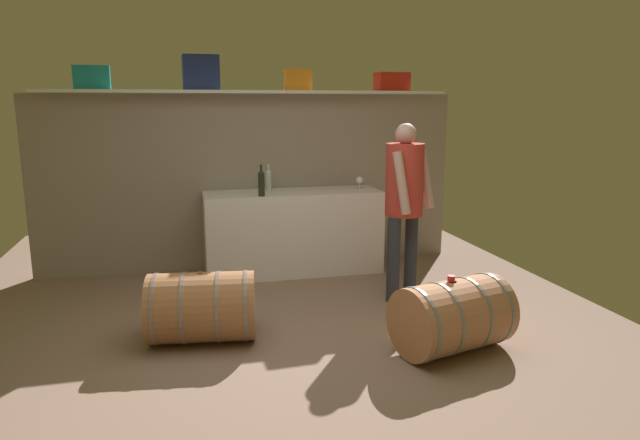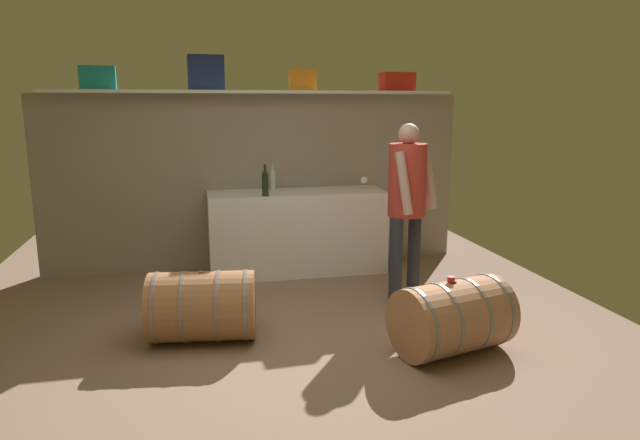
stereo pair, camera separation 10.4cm
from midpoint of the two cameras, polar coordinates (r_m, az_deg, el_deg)
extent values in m
cube|color=#856959|center=(4.92, -3.10, -10.56)|extent=(5.91, 8.27, 0.02)
cube|color=gray|center=(6.50, -5.96, 3.87)|extent=(4.71, 0.10, 1.95)
cube|color=silver|center=(6.29, -5.99, 12.66)|extent=(4.33, 0.40, 0.03)
cube|color=teal|center=(6.32, -20.95, 13.18)|extent=(0.36, 0.24, 0.23)
cube|color=navy|center=(6.26, -10.92, 14.30)|extent=(0.38, 0.31, 0.36)
cube|color=orange|center=(6.38, -1.27, 13.89)|extent=(0.30, 0.22, 0.23)
cube|color=red|center=(6.68, 8.20, 13.57)|extent=(0.38, 0.24, 0.21)
cube|color=white|center=(6.29, -1.85, -1.18)|extent=(1.92, 0.63, 0.90)
cylinder|color=#B2C0C1|center=(6.27, -4.27, 3.84)|extent=(0.06, 0.06, 0.19)
sphere|color=#B2C0C1|center=(6.26, -4.29, 4.81)|extent=(0.06, 0.06, 0.06)
cylinder|color=#B2C0C1|center=(6.25, -4.29, 5.28)|extent=(0.03, 0.03, 0.09)
cylinder|color=black|center=(5.90, -5.02, 3.48)|extent=(0.07, 0.07, 0.22)
sphere|color=black|center=(5.89, -5.04, 4.65)|extent=(0.06, 0.06, 0.06)
cylinder|color=black|center=(5.88, -5.05, 5.16)|extent=(0.02, 0.02, 0.09)
cylinder|color=white|center=(6.38, 4.90, 3.11)|extent=(0.07, 0.07, 0.00)
cylinder|color=white|center=(6.37, 4.90, 3.43)|extent=(0.01, 0.01, 0.07)
sphere|color=white|center=(6.36, 4.91, 4.00)|extent=(0.08, 0.08, 0.08)
sphere|color=maroon|center=(6.36, 4.91, 3.89)|extent=(0.05, 0.05, 0.05)
cylinder|color=#AD714D|center=(4.44, 13.81, -9.46)|extent=(0.95, 0.74, 0.54)
cylinder|color=slate|center=(4.23, 10.15, -10.39)|extent=(0.17, 0.54, 0.56)
cylinder|color=slate|center=(4.35, 12.46, -9.81)|extent=(0.17, 0.54, 0.56)
cylinder|color=slate|center=(4.52, 15.11, -9.12)|extent=(0.17, 0.54, 0.56)
cylinder|color=slate|center=(4.67, 17.11, -8.58)|extent=(0.17, 0.54, 0.56)
cylinder|color=#7F4853|center=(4.35, 13.99, -6.04)|extent=(0.04, 0.04, 0.01)
cylinder|color=#9C6640|center=(4.61, -11.07, -8.48)|extent=(0.89, 0.65, 0.55)
cylinder|color=slate|center=(4.66, -15.34, -8.46)|extent=(0.10, 0.56, 0.56)
cylinder|color=slate|center=(4.63, -12.71, -8.48)|extent=(0.10, 0.56, 0.56)
cylinder|color=slate|center=(4.60, -9.43, -8.47)|extent=(0.10, 0.56, 0.56)
cylinder|color=slate|center=(4.59, -6.74, -8.44)|extent=(0.10, 0.56, 0.56)
cylinder|color=#945049|center=(4.52, -11.21, -5.13)|extent=(0.04, 0.04, 0.01)
cylinder|color=red|center=(4.33, 13.70, -5.81)|extent=(0.06, 0.06, 0.04)
cylinder|color=#272933|center=(5.38, 8.17, -4.04)|extent=(0.12, 0.12, 0.81)
cylinder|color=#272933|center=(5.62, 9.93, -3.41)|extent=(0.12, 0.12, 0.81)
cylinder|color=#B4332B|center=(5.35, 9.32, 3.98)|extent=(0.35, 0.35, 0.67)
sphere|color=tan|center=(5.31, 9.47, 8.52)|extent=(0.19, 0.19, 0.19)
cylinder|color=tan|center=(5.13, 9.01, 3.65)|extent=(0.18, 0.21, 0.57)
cylinder|color=tan|center=(5.46, 11.39, 4.06)|extent=(0.19, 0.22, 0.57)
camera|label=1|loc=(0.05, -89.32, 0.14)|focal=31.88mm
camera|label=2|loc=(0.05, 90.68, -0.14)|focal=31.88mm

